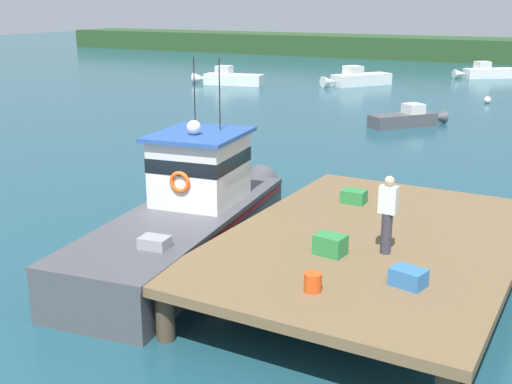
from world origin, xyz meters
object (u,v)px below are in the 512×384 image
object	(u,v)px
crate_stack_mid_dock	(354,197)
moored_boat_near_channel	(486,72)
moored_boat_outer_mooring	(229,78)
moored_boat_off_the_point	(408,119)
moored_boat_mid_harbor	(357,79)
mooring_buoy_outer	(488,100)
bait_bucket	(313,282)
deckhand_by_the_boat	(388,213)
main_fishing_boat	(190,215)
mooring_buoy_spare_mooring	(452,200)
crate_stack_near_edge	(408,277)
crate_single_far	(330,245)

from	to	relation	value
crate_stack_mid_dock	moored_boat_near_channel	bearing A→B (deg)	95.74
moored_boat_outer_mooring	moored_boat_off_the_point	size ratio (longest dim) A/B	1.40
moored_boat_mid_harbor	mooring_buoy_outer	distance (m)	11.54
bait_bucket	mooring_buoy_outer	distance (m)	33.21
moored_boat_outer_mooring	moored_boat_off_the_point	xyz separation A→B (m)	(17.23, -10.57, -0.10)
deckhand_by_the_boat	moored_boat_mid_harbor	world-z (taller)	deckhand_by_the_boat
moored_boat_mid_harbor	mooring_buoy_outer	xyz separation A→B (m)	(10.51, -4.76, -0.30)
moored_boat_outer_mooring	mooring_buoy_outer	world-z (taller)	moored_boat_outer_mooring
moored_boat_off_the_point	deckhand_by_the_boat	bearing A→B (deg)	-75.08
crate_stack_mid_dock	moored_boat_mid_harbor	size ratio (longest dim) A/B	0.11
main_fishing_boat	moored_boat_off_the_point	distance (m)	20.01
moored_boat_outer_mooring	moored_boat_off_the_point	bearing A→B (deg)	-31.53
bait_bucket	deckhand_by_the_boat	world-z (taller)	deckhand_by_the_boat
moored_boat_near_channel	mooring_buoy_spare_mooring	xyz separation A→B (m)	(5.76, -37.80, -0.30)
bait_bucket	moored_boat_mid_harbor	xyz separation A→B (m)	(-13.26, 37.84, -0.85)
crate_stack_mid_dock	deckhand_by_the_boat	xyz separation A→B (m)	(1.80, -2.95, 0.69)
mooring_buoy_outer	bait_bucket	bearing A→B (deg)	-85.24
crate_stack_near_edge	moored_boat_mid_harbor	world-z (taller)	crate_stack_near_edge
moored_boat_outer_mooring	moored_boat_near_channel	xyz separation A→B (m)	(16.61, 14.53, -0.02)
moored_boat_near_channel	crate_stack_near_edge	bearing A→B (deg)	-81.58
bait_bucket	deckhand_by_the_boat	xyz separation A→B (m)	(0.55, 2.39, 0.69)
deckhand_by_the_boat	moored_boat_near_channel	world-z (taller)	deckhand_by_the_boat
moored_boat_off_the_point	moored_boat_outer_mooring	bearing A→B (deg)	148.47
crate_stack_mid_dock	bait_bucket	size ratio (longest dim) A/B	1.76
crate_stack_near_edge	crate_stack_mid_dock	size ratio (longest dim) A/B	1.00
moored_boat_off_the_point	moored_boat_mid_harbor	xyz separation A→B (m)	(-8.34, 14.90, 0.13)
main_fishing_boat	moored_boat_mid_harbor	xyz separation A→B (m)	(-8.60, 34.90, -0.49)
moored_boat_mid_harbor	moored_boat_outer_mooring	bearing A→B (deg)	-154.01
crate_single_far	moored_boat_mid_harbor	bearing A→B (deg)	109.61
main_fishing_boat	mooring_buoy_spare_mooring	size ratio (longest dim) A/B	28.46
crate_stack_mid_dock	moored_boat_outer_mooring	bearing A→B (deg)	126.57
moored_boat_off_the_point	moored_boat_near_channel	world-z (taller)	moored_boat_near_channel
bait_bucket	moored_boat_mid_harbor	distance (m)	40.11
bait_bucket	moored_boat_outer_mooring	size ratio (longest dim) A/B	0.06
crate_stack_mid_dock	moored_boat_off_the_point	world-z (taller)	crate_stack_mid_dock
crate_stack_near_edge	mooring_buoy_spare_mooring	distance (m)	9.34
deckhand_by_the_boat	moored_boat_mid_harbor	distance (m)	38.08
crate_single_far	moored_boat_outer_mooring	distance (m)	38.48
moored_boat_mid_harbor	bait_bucket	bearing A→B (deg)	-70.68
crate_single_far	bait_bucket	bearing A→B (deg)	-76.93
main_fishing_boat	bait_bucket	size ratio (longest dim) A/B	29.30
main_fishing_boat	mooring_buoy_spare_mooring	distance (m)	8.81
main_fishing_boat	moored_boat_off_the_point	world-z (taller)	main_fishing_boat
moored_boat_near_channel	mooring_buoy_spare_mooring	world-z (taller)	moored_boat_near_channel
deckhand_by_the_boat	moored_boat_near_channel	distance (m)	46.08
crate_stack_mid_dock	moored_boat_outer_mooring	xyz separation A→B (m)	(-20.90, 28.17, -0.87)
mooring_buoy_outer	deckhand_by_the_boat	bearing A→B (deg)	-83.85
crate_single_far	deckhand_by_the_boat	distance (m)	1.32
main_fishing_boat	moored_boat_near_channel	size ratio (longest dim) A/B	2.00
crate_stack_near_edge	crate_stack_mid_dock	distance (m)	5.05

